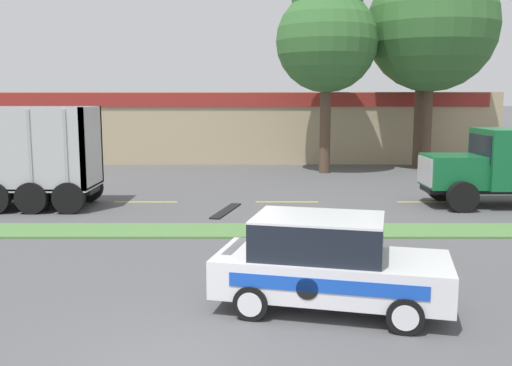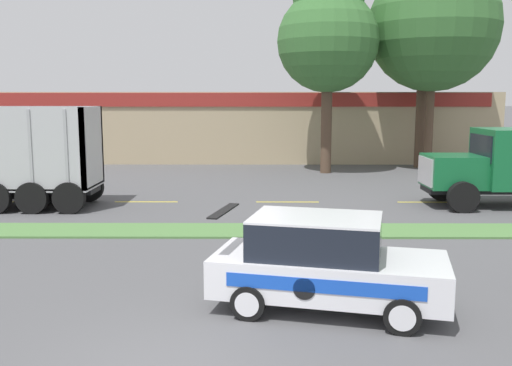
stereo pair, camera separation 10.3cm
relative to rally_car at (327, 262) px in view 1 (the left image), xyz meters
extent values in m
cube|color=#517F42|center=(-2.55, 6.23, -0.86)|extent=(120.00, 1.78, 0.06)
cube|color=yellow|center=(-10.94, 11.12, -0.88)|extent=(2.40, 0.14, 0.01)
cube|color=yellow|center=(-5.54, 11.12, -0.88)|extent=(2.40, 0.14, 0.01)
cube|color=yellow|center=(-0.14, 11.12, -0.88)|extent=(2.40, 0.14, 0.01)
cube|color=yellow|center=(5.26, 11.12, -0.88)|extent=(2.40, 0.14, 0.01)
cube|color=#146033|center=(5.83, 10.30, 0.41)|extent=(1.94, 1.97, 1.17)
cube|color=#B7B7BC|center=(4.83, 10.30, 0.41)|extent=(0.06, 1.68, 0.99)
cube|color=black|center=(6.78, 10.30, 1.26)|extent=(0.04, 2.04, 0.95)
cylinder|color=black|center=(5.83, 9.13, -0.35)|extent=(1.07, 0.30, 1.07)
cylinder|color=black|center=(5.83, 11.48, -0.35)|extent=(1.07, 0.30, 1.07)
cube|color=#B7B7BC|center=(-10.16, 10.04, -0.10)|extent=(6.05, 2.36, 0.12)
cube|color=#B7B7BC|center=(-7.21, 10.04, 1.32)|extent=(0.16, 2.36, 2.85)
cube|color=#B7B7BC|center=(-10.16, 11.13, 1.32)|extent=(6.05, 0.16, 2.85)
cube|color=#A3A3A8|center=(-8.95, 8.84, 1.32)|extent=(0.10, 0.04, 2.70)
cube|color=#A3A3A8|center=(-7.74, 8.84, 1.32)|extent=(0.10, 0.04, 2.70)
cylinder|color=black|center=(-7.73, 8.88, -0.34)|extent=(1.09, 0.30, 1.09)
cylinder|color=black|center=(-7.73, 11.19, -0.34)|extent=(1.09, 0.30, 1.09)
cylinder|color=black|center=(-9.01, 8.88, -0.34)|extent=(1.09, 0.30, 1.09)
cylinder|color=black|center=(-9.01, 11.19, -0.34)|extent=(1.09, 0.30, 1.09)
cylinder|color=black|center=(-10.28, 11.19, -0.34)|extent=(1.09, 0.30, 1.09)
cube|color=white|center=(0.08, -0.02, -0.22)|extent=(4.61, 2.82, 0.71)
cube|color=black|center=(-0.17, 0.04, 0.48)|extent=(2.68, 2.15, 0.69)
cube|color=white|center=(-0.17, 0.04, 0.85)|extent=(2.68, 2.15, 0.04)
cube|color=black|center=(-1.90, 0.46, 0.89)|extent=(0.54, 1.51, 0.03)
cube|color=blue|center=(-0.14, -0.94, -0.15)|extent=(3.34, 0.81, 0.25)
cylinder|color=black|center=(-0.45, -0.87, -0.22)|extent=(0.38, 0.10, 0.39)
cylinder|color=black|center=(1.17, -1.20, -0.57)|extent=(0.66, 0.34, 0.63)
cylinder|color=silver|center=(1.14, -1.30, -0.57)|extent=(0.43, 0.11, 0.44)
cylinder|color=black|center=(1.58, 0.55, -0.57)|extent=(0.66, 0.34, 0.63)
cylinder|color=silver|center=(1.61, 0.65, -0.57)|extent=(0.43, 0.11, 0.44)
cylinder|color=black|center=(-1.42, -0.58, -0.57)|extent=(0.66, 0.34, 0.63)
cylinder|color=silver|center=(-1.44, -0.69, -0.57)|extent=(0.43, 0.11, 0.44)
cylinder|color=black|center=(-1.00, 1.16, -0.57)|extent=(0.66, 0.34, 0.63)
cylinder|color=silver|center=(-0.98, 1.27, -0.57)|extent=(0.43, 0.11, 0.44)
cube|color=tan|center=(-3.58, 29.58, 1.26)|extent=(33.67, 12.00, 4.29)
cube|color=maroon|center=(-3.58, 23.53, 2.95)|extent=(31.99, 0.10, 0.80)
cylinder|color=brown|center=(2.31, 19.82, 1.81)|extent=(0.57, 0.57, 5.39)
sphere|color=#386B33|center=(2.31, 19.82, 5.94)|extent=(5.23, 5.23, 5.23)
cylinder|color=brown|center=(8.11, 21.12, 2.03)|extent=(0.45, 0.45, 5.84)
sphere|color=#386B33|center=(8.11, 21.12, 6.88)|extent=(7.00, 7.00, 7.00)
cylinder|color=brown|center=(7.94, 22.26, 2.51)|extent=(0.57, 0.57, 6.79)
sphere|color=#386B33|center=(7.94, 22.26, 7.28)|extent=(5.00, 5.00, 5.00)
camera|label=1|loc=(-1.33, -10.28, 3.02)|focal=40.00mm
camera|label=2|loc=(-1.23, -10.28, 3.02)|focal=40.00mm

